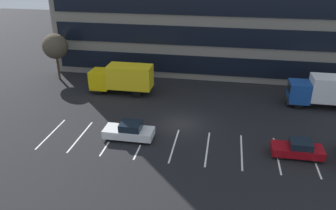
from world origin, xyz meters
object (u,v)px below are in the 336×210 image
object	(u,v)px
box_truck_blue	(326,90)
sedan_maroon	(298,149)
bare_tree	(55,46)
box_truck_yellow_all	(122,78)
sedan_white	(129,131)

from	to	relation	value
box_truck_blue	sedan_maroon	world-z (taller)	box_truck_blue
box_truck_blue	bare_tree	world-z (taller)	bare_tree
sedan_maroon	bare_tree	xyz separation A→B (m)	(-26.92, 13.20, 3.56)
box_truck_yellow_all	box_truck_blue	xyz separation A→B (m)	(21.80, 0.07, 0.01)
box_truck_yellow_all	box_truck_blue	bearing A→B (deg)	0.18
sedan_white	bare_tree	bearing A→B (deg)	135.23
box_truck_yellow_all	sedan_white	xyz separation A→B (m)	(3.61, -9.84, -1.15)
box_truck_blue	sedan_maroon	distance (m)	11.14
sedan_white	sedan_maroon	size ratio (longest dim) A/B	1.09
box_truck_yellow_all	sedan_maroon	xyz separation A→B (m)	(17.54, -10.16, -1.21)
sedan_white	box_truck_blue	bearing A→B (deg)	28.60
box_truck_yellow_all	sedan_maroon	distance (m)	20.31
sedan_maroon	box_truck_yellow_all	bearing A→B (deg)	149.93
box_truck_blue	sedan_white	xyz separation A→B (m)	(-18.18, -9.91, -1.16)
box_truck_yellow_all	bare_tree	size ratio (longest dim) A/B	1.24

